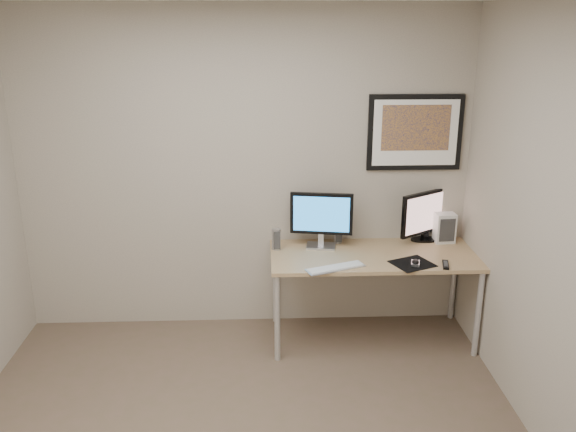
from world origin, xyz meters
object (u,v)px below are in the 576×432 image
desk (373,262)px  speaker_left (276,239)px  monitor_tv (426,215)px  fan_unit (445,228)px  speaker_right (338,232)px  keyboard (336,268)px  monitor_large (321,218)px  framed_art (415,132)px

desk → speaker_left: 0.78m
monitor_tv → fan_unit: 0.18m
speaker_left → speaker_right: 0.53m
desk → monitor_tv: (0.47, 0.28, 0.29)m
monitor_tv → keyboard: 1.00m
monitor_large → speaker_left: size_ratio=2.84×
fan_unit → speaker_right: bearing=173.9°
monitor_tv → framed_art: bearing=123.0°
monitor_tv → fan_unit: (0.15, -0.03, -0.10)m
desk → speaker_right: speaker_right is taller
desk → monitor_large: bearing=157.8°
desk → speaker_left: speaker_left is taller
desk → framed_art: (0.35, 0.33, 0.96)m
monitor_large → framed_art: bearing=22.2°
desk → fan_unit: 0.69m
monitor_large → fan_unit: size_ratio=2.02×
framed_art → speaker_right: framed_art is taller
speaker_right → fan_unit: bearing=-5.7°
speaker_right → speaker_left: bearing=-169.2°
framed_art → keyboard: bearing=-138.0°
desk → monitor_large: size_ratio=3.24×
speaker_left → fan_unit: (1.38, 0.11, 0.04)m
speaker_right → fan_unit: 0.87m
monitor_large → fan_unit: monitor_large is taller
framed_art → monitor_tv: size_ratio=1.60×
framed_art → speaker_right: bearing=-173.6°
desk → speaker_left: bearing=170.4°
speaker_left → monitor_large: bearing=-4.1°
speaker_right → framed_art: bearing=2.2°
monitor_tv → fan_unit: size_ratio=1.92×
framed_art → speaker_left: (-1.11, -0.20, -0.80)m
speaker_right → fan_unit: (0.87, -0.02, 0.04)m
monitor_tv → desk: bearing=177.5°
framed_art → keyboard: (-0.68, -0.61, -0.88)m
desk → speaker_right: (-0.25, 0.26, 0.15)m
desk → framed_art: framed_art is taller
framed_art → monitor_large: framed_art is taller
monitor_large → monitor_tv: 0.88m
speaker_left → speaker_right: bearing=5.7°
speaker_left → desk: bearing=-19.0°
speaker_right → keyboard: (-0.08, -0.54, -0.08)m
keyboard → fan_unit: 1.09m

